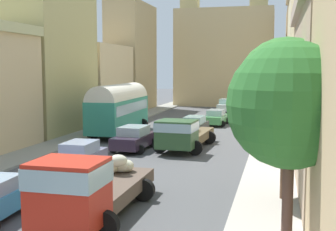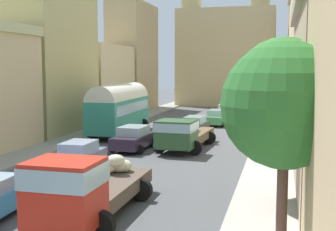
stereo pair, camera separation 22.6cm
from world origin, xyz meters
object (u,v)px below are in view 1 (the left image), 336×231
Objects in this scene: parked_bus_1 at (119,107)px; cargo_truck_0 at (88,187)px; pedestrian_2 at (273,128)px; cargo_truck_1 at (183,133)px; car_5 at (134,138)px; pedestrian_1 at (277,129)px; car_2 at (227,106)px; car_0 at (194,127)px; pedestrian_3 at (275,138)px; car_1 at (216,117)px; pedestrian_0 at (283,142)px; car_4 at (80,157)px.

parked_bus_1 reaches higher than cargo_truck_0.
pedestrian_2 is (5.99, 19.12, -0.28)m from cargo_truck_0.
cargo_truck_1 is (0.33, 14.00, -0.13)m from cargo_truck_0.
car_5 is 2.24× the size of pedestrian_1.
pedestrian_1 reaches higher than pedestrian_2.
cargo_truck_1 reaches higher than car_5.
car_2 is 2.48× the size of pedestrian_2.
pedestrian_1 reaches higher than car_0.
pedestrian_1 is at bearing -15.63° from car_0.
pedestrian_2 is 0.98× the size of pedestrian_3.
pedestrian_3 reaches higher than car_2.
car_2 is (6.37, 20.31, -1.45)m from parked_bus_1.
pedestrian_2 reaches higher than car_0.
pedestrian_2 is (5.66, 5.12, -0.15)m from cargo_truck_1.
car_1 is 0.95× the size of car_2.
cargo_truck_0 is at bearing -118.08° from pedestrian_0.
car_0 reaches higher than car_1.
parked_bus_1 is 14.71m from pedestrian_0.
pedestrian_0 is 6.70m from pedestrian_2.
pedestrian_3 is at bearing -22.83° from parked_bus_1.
cargo_truck_1 is at bearing 62.38° from car_4.
car_5 is at bearing 174.56° from pedestrian_0.
car_0 is 6.49m from pedestrian_1.
car_2 reaches higher than car_5.
cargo_truck_1 reaches higher than car_2.
car_0 is at bearing 66.44° from car_5.
car_5 is 9.52m from pedestrian_0.
car_2 reaches higher than car_0.
parked_bus_1 reaches higher than cargo_truck_1.
cargo_truck_1 is at bearing -40.64° from parked_bus_1.
pedestrian_3 is at bearing -91.07° from pedestrian_1.
car_0 is 20.06m from car_2.
car_5 is (-2.83, 13.35, -0.49)m from cargo_truck_0.
cargo_truck_0 is 1.78× the size of car_4.
cargo_truck_1 reaches higher than car_0.
pedestrian_0 is (6.31, -1.55, -0.07)m from cargo_truck_1.
car_2 is 1.12× the size of car_4.
car_0 is 2.41× the size of pedestrian_3.
car_4 reaches higher than car_5.
pedestrian_2 is at bearing -74.45° from car_2.
pedestrian_0 reaches higher than car_0.
parked_bus_1 is at bearing 157.17° from pedestrian_3.
pedestrian_1 is at bearing -75.99° from pedestrian_2.
cargo_truck_1 is 7.19m from pedestrian_1.
car_4 reaches higher than car_1.
car_1 is 1.06× the size of car_4.
car_1 is 2.20× the size of pedestrian_1.
car_4 is (-3.70, -33.20, -0.00)m from car_2.
pedestrian_2 is (5.33, -8.12, 0.25)m from car_1.
car_2 is (0.21, 39.89, -0.47)m from cargo_truck_0.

